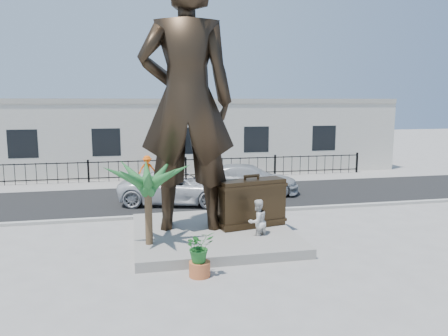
# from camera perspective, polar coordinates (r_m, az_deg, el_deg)

# --- Properties ---
(ground) EXTENTS (100.00, 100.00, 0.00)m
(ground) POSITION_cam_1_polar(r_m,az_deg,el_deg) (13.62, 1.79, -10.89)
(ground) COLOR #9E9991
(ground) RESTS_ON ground
(street) EXTENTS (40.00, 7.00, 0.01)m
(street) POSITION_cam_1_polar(r_m,az_deg,el_deg) (21.18, -3.39, -3.70)
(street) COLOR black
(street) RESTS_ON ground
(curb) EXTENTS (40.00, 0.25, 0.12)m
(curb) POSITION_cam_1_polar(r_m,az_deg,el_deg) (17.81, -1.68, -5.93)
(curb) COLOR #A5A399
(curb) RESTS_ON ground
(far_sidewalk) EXTENTS (40.00, 2.50, 0.02)m
(far_sidewalk) POSITION_cam_1_polar(r_m,az_deg,el_deg) (25.06, -4.77, -1.74)
(far_sidewalk) COLOR #9E9991
(far_sidewalk) RESTS_ON ground
(plinth) EXTENTS (5.20, 5.20, 0.30)m
(plinth) POSITION_cam_1_polar(r_m,az_deg,el_deg) (14.86, -1.50, -8.57)
(plinth) COLOR gray
(plinth) RESTS_ON ground
(fence) EXTENTS (22.00, 0.10, 1.20)m
(fence) POSITION_cam_1_polar(r_m,az_deg,el_deg) (25.74, -5.01, -0.13)
(fence) COLOR black
(fence) RESTS_ON ground
(building) EXTENTS (28.00, 7.00, 4.40)m
(building) POSITION_cam_1_polar(r_m,az_deg,el_deg) (29.70, -6.05, 4.15)
(building) COLOR silver
(building) RESTS_ON ground
(statue) EXTENTS (3.35, 2.42, 8.56)m
(statue) POSITION_cam_1_polar(r_m,az_deg,el_deg) (14.46, -4.92, 8.75)
(statue) COLOR black
(statue) RESTS_ON plinth
(suitcase) EXTENTS (2.41, 1.21, 1.63)m
(suitcase) POSITION_cam_1_polar(r_m,az_deg,el_deg) (15.04, 3.59, -4.57)
(suitcase) COLOR #2E2213
(suitcase) RESTS_ON plinth
(tourist) EXTENTS (0.87, 0.79, 1.46)m
(tourist) POSITION_cam_1_polar(r_m,az_deg,el_deg) (14.19, 4.40, -7.00)
(tourist) COLOR silver
(tourist) RESTS_ON ground
(car_white) EXTENTS (5.57, 3.58, 1.43)m
(car_white) POSITION_cam_1_polar(r_m,az_deg,el_deg) (19.71, -6.07, -2.54)
(car_white) COLOR silver
(car_white) RESTS_ON street
(car_silver) EXTENTS (5.31, 3.21, 1.44)m
(car_silver) POSITION_cam_1_polar(r_m,az_deg,el_deg) (21.63, 3.16, -1.48)
(car_silver) COLOR #A9ABAD
(car_silver) RESTS_ON street
(worker) EXTENTS (1.07, 0.73, 1.52)m
(worker) POSITION_cam_1_polar(r_m,az_deg,el_deg) (24.87, -9.99, -0.13)
(worker) COLOR #FF5F0D
(worker) RESTS_ON far_sidewalk
(palm_tree) EXTENTS (1.80, 1.80, 3.20)m
(palm_tree) POSITION_cam_1_polar(r_m,az_deg,el_deg) (13.67, -9.69, -10.94)
(palm_tree) COLOR #205927
(palm_tree) RESTS_ON ground
(planter) EXTENTS (0.56, 0.56, 0.40)m
(planter) POSITION_cam_1_polar(r_m,az_deg,el_deg) (11.81, -3.20, -13.03)
(planter) COLOR #C16133
(planter) RESTS_ON ground
(shrub) EXTENTS (0.91, 0.85, 0.83)m
(shrub) POSITION_cam_1_polar(r_m,az_deg,el_deg) (11.59, -3.23, -10.21)
(shrub) COLOR #206524
(shrub) RESTS_ON planter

